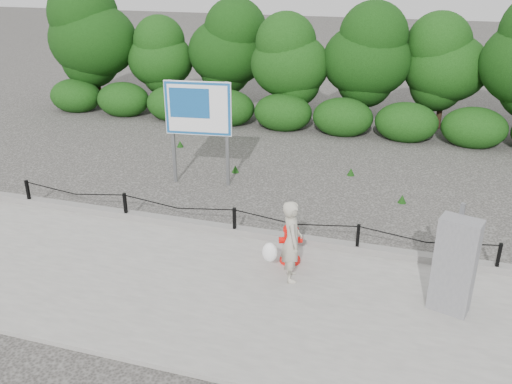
{
  "coord_description": "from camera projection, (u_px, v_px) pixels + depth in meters",
  "views": [
    {
      "loc": [
        3.32,
        -9.3,
        5.34
      ],
      "look_at": [
        0.4,
        0.2,
        1.0
      ],
      "focal_mm": 38.0,
      "sensor_mm": 36.0,
      "label": 1
    }
  ],
  "objects": [
    {
      "name": "advertising_sign",
      "position": [
        198.0,
        113.0,
        13.08
      ],
      "size": [
        1.64,
        0.33,
        2.63
      ],
      "rotation": [
        0.0,
        0.0,
        0.13
      ],
      "color": "slate",
      "rests_on": "ground"
    },
    {
      "name": "pedestrian",
      "position": [
        290.0,
        242.0,
        9.34
      ],
      "size": [
        0.75,
        0.64,
        1.5
      ],
      "rotation": [
        0.0,
        0.0,
        1.93
      ],
      "color": "#B1AB98",
      "rests_on": "sidewalk"
    },
    {
      "name": "chain_barrier",
      "position": [
        234.0,
        218.0,
        11.0
      ],
      "size": [
        10.06,
        0.06,
        0.6
      ],
      "color": "black",
      "rests_on": "sidewalk"
    },
    {
      "name": "utility_cabinet",
      "position": [
        455.0,
        265.0,
        8.48
      ],
      "size": [
        0.69,
        0.52,
        1.79
      ],
      "rotation": [
        0.0,
        0.0,
        -0.29
      ],
      "color": "gray",
      "rests_on": "sidewalk"
    },
    {
      "name": "curb",
      "position": [
        235.0,
        230.0,
        11.16
      ],
      "size": [
        14.0,
        0.22,
        0.14
      ],
      "primitive_type": "cube",
      "color": "slate",
      "rests_on": "sidewalk"
    },
    {
      "name": "treeline",
      "position": [
        326.0,
        52.0,
        17.97
      ],
      "size": [
        20.4,
        3.51,
        4.53
      ],
      "color": "black",
      "rests_on": "ground"
    },
    {
      "name": "ground",
      "position": [
        235.0,
        238.0,
        11.18
      ],
      "size": [
        90.0,
        90.0,
        0.0
      ],
      "primitive_type": "plane",
      "color": "#2D2B28",
      "rests_on": "ground"
    },
    {
      "name": "fire_hydrant",
      "position": [
        290.0,
        243.0,
        9.99
      ],
      "size": [
        0.5,
        0.5,
        0.83
      ],
      "rotation": [
        0.0,
        0.0,
        0.35
      ],
      "color": "red",
      "rests_on": "sidewalk"
    },
    {
      "name": "sidewalk",
      "position": [
        197.0,
        288.0,
        9.41
      ],
      "size": [
        14.0,
        4.0,
        0.08
      ],
      "primitive_type": "cube",
      "color": "gray",
      "rests_on": "ground"
    }
  ]
}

